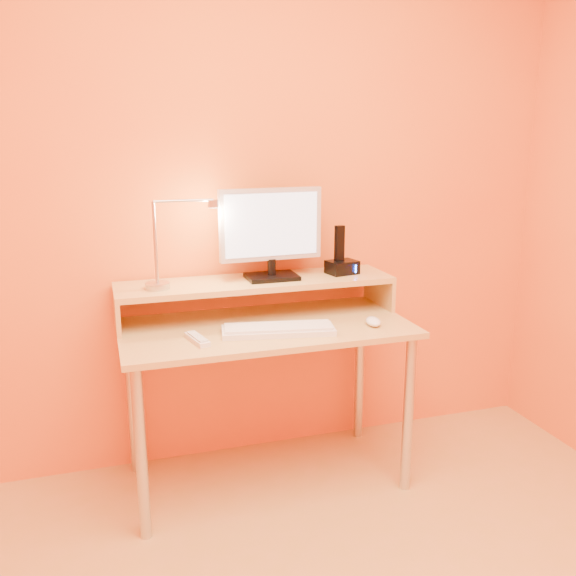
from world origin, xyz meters
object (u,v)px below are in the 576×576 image
object	(u,v)px
monitor_panel	(271,224)
keyboard	(278,331)
phone_dock	(342,267)
remote_control	(197,339)
mouse	(373,321)
lamp_base	(158,286)

from	to	relation	value
monitor_panel	keyboard	size ratio (longest dim) A/B	1.01
monitor_panel	phone_dock	bearing A→B (deg)	-4.33
monitor_panel	remote_control	world-z (taller)	monitor_panel
mouse	remote_control	world-z (taller)	mouse
monitor_panel	lamp_base	size ratio (longest dim) A/B	4.53
monitor_panel	keyboard	distance (m)	0.48
lamp_base	mouse	xyz separation A→B (m)	(0.85, -0.26, -0.16)
monitor_panel	lamp_base	xyz separation A→B (m)	(-0.49, -0.04, -0.23)
monitor_panel	mouse	distance (m)	0.60
lamp_base	phone_dock	bearing A→B (deg)	2.08
phone_dock	lamp_base	bearing A→B (deg)	170.43
phone_dock	keyboard	xyz separation A→B (m)	(-0.38, -0.27, -0.18)
lamp_base	keyboard	distance (m)	0.53
phone_dock	remote_control	world-z (taller)	phone_dock
mouse	remote_control	xyz separation A→B (m)	(-0.73, 0.02, -0.01)
keyboard	mouse	distance (m)	0.41
lamp_base	phone_dock	xyz separation A→B (m)	(0.83, 0.03, 0.02)
monitor_panel	lamp_base	world-z (taller)	monitor_panel
mouse	phone_dock	bearing A→B (deg)	104.99
lamp_base	remote_control	bearing A→B (deg)	-64.42
keyboard	lamp_base	bearing A→B (deg)	161.96
lamp_base	mouse	bearing A→B (deg)	-17.12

